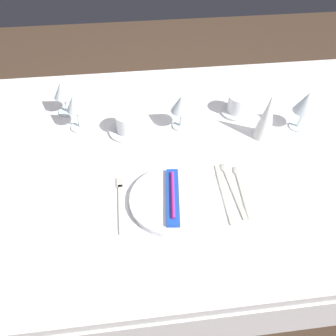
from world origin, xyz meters
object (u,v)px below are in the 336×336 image
at_px(spoon_soup, 230,183).
at_px(spoon_dessert, 241,184).
at_px(wine_glass_left, 181,105).
at_px(napkin_folded, 267,117).
at_px(coffee_cup_right, 128,122).
at_px(wine_glass_far, 306,103).
at_px(wine_glass_centre, 75,105).
at_px(coffee_cup_left, 239,103).
at_px(dinner_knife, 225,194).
at_px(wine_glass_right, 63,92).
at_px(dinner_plate, 173,199).
at_px(toothbrush_package, 173,196).
at_px(fork_outer, 121,201).

xyz_separation_m(spoon_soup, spoon_dessert, (0.03, -0.01, 0.00)).
xyz_separation_m(wine_glass_left, napkin_folded, (0.28, -0.09, -0.01)).
relative_size(coffee_cup_right, wine_glass_far, 0.73).
height_order(spoon_dessert, coffee_cup_right, coffee_cup_right).
bearing_deg(wine_glass_far, spoon_dessert, -138.70).
bearing_deg(wine_glass_centre, coffee_cup_left, 1.99).
xyz_separation_m(dinner_knife, wine_glass_far, (0.35, 0.29, 0.10)).
height_order(spoon_dessert, wine_glass_right, wine_glass_right).
distance_m(wine_glass_centre, wine_glass_left, 0.37).
xyz_separation_m(dinner_plate, toothbrush_package, (0.00, 0.00, 0.02)).
relative_size(coffee_cup_left, wine_glass_right, 0.81).
height_order(coffee_cup_right, napkin_folded, napkin_folded).
distance_m(toothbrush_package, spoon_dessert, 0.22).
bearing_deg(toothbrush_package, coffee_cup_left, 52.89).
distance_m(dinner_plate, coffee_cup_right, 0.36).
height_order(spoon_dessert, wine_glass_left, wine_glass_left).
height_order(wine_glass_centre, napkin_folded, napkin_folded).
bearing_deg(wine_glass_left, wine_glass_centre, 173.97).
xyz_separation_m(wine_glass_centre, wine_glass_right, (-0.05, 0.10, -0.01)).
bearing_deg(dinner_knife, fork_outer, 178.36).
bearing_deg(toothbrush_package, dinner_plate, -90.00).
distance_m(dinner_plate, dinner_knife, 0.16).
bearing_deg(wine_glass_right, spoon_dessert, -38.32).
bearing_deg(coffee_cup_right, fork_outer, -96.44).
bearing_deg(spoon_soup, dinner_plate, -165.15).
distance_m(spoon_soup, napkin_folded, 0.28).
xyz_separation_m(fork_outer, coffee_cup_right, (0.04, 0.32, 0.04)).
bearing_deg(wine_glass_left, spoon_dessert, -65.02).
relative_size(dinner_plate, coffee_cup_right, 2.35).
relative_size(spoon_soup, coffee_cup_right, 2.09).
xyz_separation_m(dinner_knife, spoon_dessert, (0.06, 0.03, 0.00)).
height_order(fork_outer, coffee_cup_right, coffee_cup_right).
bearing_deg(spoon_dessert, toothbrush_package, -169.78).
relative_size(dinner_knife, wine_glass_centre, 1.65).
bearing_deg(fork_outer, wine_glass_left, 55.36).
height_order(dinner_plate, napkin_folded, napkin_folded).
bearing_deg(toothbrush_package, napkin_folded, 35.89).
distance_m(dinner_knife, wine_glass_left, 0.36).
xyz_separation_m(toothbrush_package, coffee_cup_right, (-0.12, 0.34, 0.02)).
relative_size(spoon_dessert, wine_glass_left, 1.58).
bearing_deg(wine_glass_right, fork_outer, -67.35).
bearing_deg(coffee_cup_left, dinner_plate, -127.11).
xyz_separation_m(coffee_cup_left, wine_glass_right, (-0.66, 0.08, 0.05)).
bearing_deg(toothbrush_package, wine_glass_right, 125.65).
height_order(toothbrush_package, wine_glass_centre, wine_glass_centre).
distance_m(dinner_knife, spoon_dessert, 0.07).
bearing_deg(dinner_knife, wine_glass_left, 104.03).
distance_m(toothbrush_package, coffee_cup_left, 0.51).
bearing_deg(dinner_knife, wine_glass_centre, 140.27).
distance_m(coffee_cup_left, napkin_folded, 0.16).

